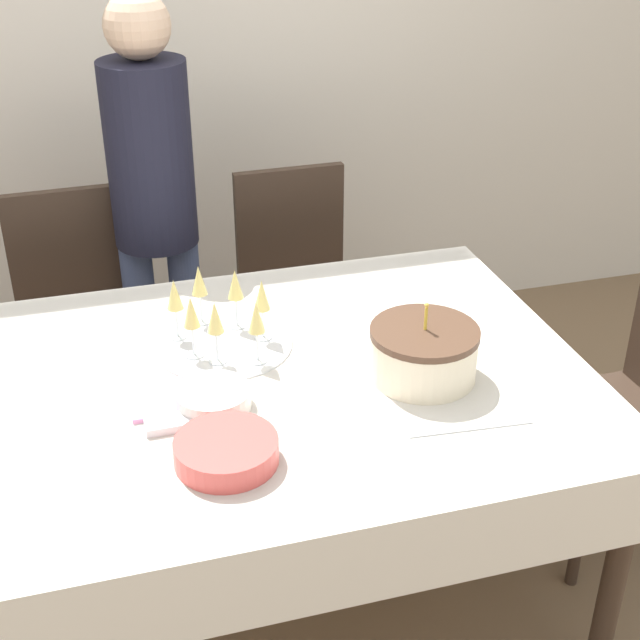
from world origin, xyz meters
The scene contains 14 objects.
ground_plane centered at (0.00, 0.00, 0.00)m, with size 12.00×12.00×0.00m, color brown.
wall_back centered at (0.00, 1.65, 1.35)m, with size 8.00×0.05×2.70m.
dining_table centered at (0.00, 0.00, 0.68)m, with size 1.76×1.21×0.78m.
dining_chair_far_left centered at (-0.39, 0.92, 0.52)m, with size 0.43×0.43×0.95m.
dining_chair_far_right centered at (0.39, 0.92, 0.52)m, with size 0.43×0.43×0.95m.
dining_chair_right_end centered at (1.20, 0.00, 0.52)m, with size 0.43×0.43×0.95m.
birthday_cake centered at (0.44, -0.11, 0.85)m, with size 0.27×0.27×0.21m.
champagne_tray centered at (-0.02, 0.19, 0.86)m, with size 0.37×0.37×0.18m.
plate_stack_main centered at (-0.10, -0.31, 0.81)m, with size 0.23×0.23×0.06m.
plate_stack_dessert centered at (-0.09, -0.10, 0.80)m, with size 0.18×0.18×0.05m.
cake_knife centered at (0.47, -0.35, 0.78)m, with size 0.30×0.04×0.00m.
fork_pile centered at (-0.17, -0.15, 0.79)m, with size 0.17×0.06×0.02m.
napkin_pile centered at (-0.21, -0.04, 0.78)m, with size 0.15×0.15×0.01m.
person_standing centered at (-0.10, 0.95, 0.95)m, with size 0.28×0.28×1.58m.
Camera 1 is at (-0.33, -1.87, 2.00)m, focal length 50.00 mm.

